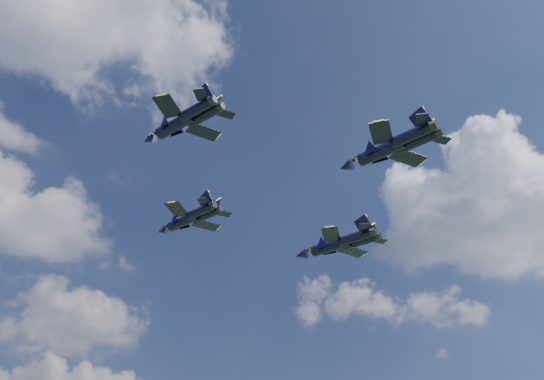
{
  "coord_description": "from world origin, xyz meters",
  "views": [
    {
      "loc": [
        -37.52,
        -69.25,
        3.41
      ],
      "look_at": [
        -1.02,
        3.07,
        55.02
      ],
      "focal_mm": 40.0,
      "sensor_mm": 36.0,
      "label": 1
    }
  ],
  "objects": [
    {
      "name": "jet_right",
      "position": [
        16.43,
        14.71,
        54.32
      ],
      "size": [
        13.18,
        17.73,
        4.3
      ],
      "rotation": [
        0.0,
        0.0,
        0.5
      ],
      "color": "black"
    },
    {
      "name": "jet_slot",
      "position": [
        6.82,
        -14.56,
        53.54
      ],
      "size": [
        12.13,
        16.7,
        3.98
      ],
      "rotation": [
        0.0,
        0.0,
        0.42
      ],
      "color": "black"
    },
    {
      "name": "jet_left",
      "position": [
        -20.14,
        -4.67,
        55.61
      ],
      "size": [
        11.05,
        15.12,
        3.62
      ],
      "rotation": [
        0.0,
        0.0,
        0.44
      ],
      "color": "black"
    },
    {
      "name": "jet_lead",
      "position": [
        -10.02,
        20.34,
        55.69
      ],
      "size": [
        11.4,
        15.67,
        3.74
      ],
      "rotation": [
        0.0,
        0.0,
        0.42
      ],
      "color": "black"
    }
  ]
}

